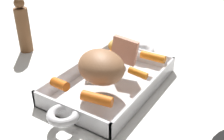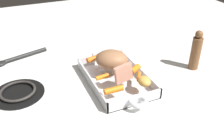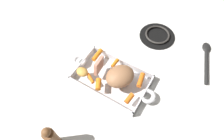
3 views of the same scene
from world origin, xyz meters
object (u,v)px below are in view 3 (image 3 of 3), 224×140
object	(u,v)px
pepper_mill	(52,138)
roasting_dish	(112,79)
stove_burner_rear	(157,35)
serving_spoon	(206,59)
baby_carrot_northwest	(141,80)
baby_carrot_southwest	(129,98)
roast_slice_thin	(98,66)
potato_golden_small	(82,72)
baby_carrot_southeast	(115,63)
baby_carrot_center_left	(98,84)
baby_carrot_short	(90,78)
pork_roast	(120,77)
baby_carrot_center_right	(97,55)

from	to	relation	value
pepper_mill	roasting_dish	bearing A→B (deg)	-96.13
stove_burner_rear	serving_spoon	size ratio (longest dim) A/B	0.75
baby_carrot_northwest	serving_spoon	xyz separation A→B (m)	(-0.21, -0.30, -0.04)
pepper_mill	baby_carrot_southwest	bearing A→B (deg)	-118.72
roast_slice_thin	potato_golden_small	world-z (taller)	roast_slice_thin
roasting_dish	roast_slice_thin	world-z (taller)	roast_slice_thin
roast_slice_thin	baby_carrot_southeast	xyz separation A→B (m)	(-0.04, -0.07, -0.03)
baby_carrot_center_left	stove_burner_rear	size ratio (longest dim) A/B	0.27
baby_carrot_center_left	pepper_mill	size ratio (longest dim) A/B	0.29
baby_carrot_short	pork_roast	bearing A→B (deg)	-153.50
roast_slice_thin	stove_burner_rear	xyz separation A→B (m)	(-0.13, -0.36, -0.07)
potato_golden_small	stove_burner_rear	xyz separation A→B (m)	(-0.18, -0.41, -0.05)
baby_carrot_short	stove_burner_rear	world-z (taller)	baby_carrot_short
baby_carrot_center_left	serving_spoon	xyz separation A→B (m)	(-0.36, -0.41, -0.04)
baby_carrot_southeast	baby_carrot_center_right	bearing A→B (deg)	2.46
roast_slice_thin	baby_carrot_short	xyz separation A→B (m)	(0.01, 0.06, -0.03)
serving_spoon	pepper_mill	xyz separation A→B (m)	(0.37, 0.68, 0.07)
baby_carrot_short	baby_carrot_southwest	xyz separation A→B (m)	(-0.19, -0.00, 0.00)
potato_golden_small	baby_carrot_center_right	bearing A→B (deg)	-91.31
baby_carrot_northwest	serving_spoon	size ratio (longest dim) A/B	0.27
baby_carrot_center_left	baby_carrot_center_right	distance (m)	0.16
pork_roast	roast_slice_thin	world-z (taller)	same
baby_carrot_center_right	pepper_mill	xyz separation A→B (m)	(-0.08, 0.40, 0.03)
baby_carrot_short	serving_spoon	world-z (taller)	baby_carrot_short
serving_spoon	baby_carrot_southwest	bearing A→B (deg)	135.14
pork_roast	baby_carrot_southwest	distance (m)	0.10
baby_carrot_southwest	roasting_dish	bearing A→B (deg)	-26.03
roasting_dish	baby_carrot_southwest	distance (m)	0.14
baby_carrot_southeast	stove_burner_rear	size ratio (longest dim) A/B	0.26
baby_carrot_northwest	pepper_mill	distance (m)	0.41
roast_slice_thin	potato_golden_small	distance (m)	0.07
roasting_dish	serving_spoon	xyz separation A→B (m)	(-0.33, -0.34, -0.01)
baby_carrot_southeast	baby_carrot_short	distance (m)	0.13
serving_spoon	baby_carrot_short	bearing A→B (deg)	118.20
baby_carrot_short	baby_carrot_southwest	distance (m)	0.19
baby_carrot_center_left	stove_burner_rear	distance (m)	0.44
baby_carrot_center_left	baby_carrot_short	distance (m)	0.05
baby_carrot_northwest	serving_spoon	world-z (taller)	baby_carrot_northwest
pork_roast	pepper_mill	bearing A→B (deg)	76.98
roasting_dish	baby_carrot_southwest	world-z (taller)	baby_carrot_southwest
serving_spoon	roasting_dish	bearing A→B (deg)	119.01
baby_carrot_southeast	serving_spoon	distance (m)	0.45
baby_carrot_southeast	baby_carrot_southwest	distance (m)	0.18
pork_roast	baby_carrot_short	size ratio (longest dim) A/B	2.44
baby_carrot_southwest	baby_carrot_center_left	bearing A→B (deg)	4.21
roast_slice_thin	serving_spoon	size ratio (longest dim) A/B	0.27
potato_golden_small	serving_spoon	distance (m)	0.60
baby_carrot_short	baby_carrot_center_right	world-z (taller)	baby_carrot_center_right
baby_carrot_center_left	baby_carrot_short	xyz separation A→B (m)	(0.05, -0.01, -0.00)
pork_roast	roast_slice_thin	xyz separation A→B (m)	(0.11, -0.00, -0.00)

